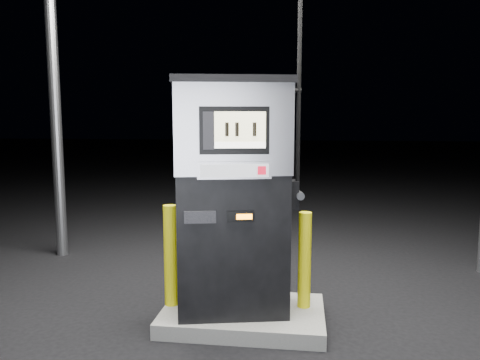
# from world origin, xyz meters

# --- Properties ---
(ground) EXTENTS (80.00, 80.00, 0.00)m
(ground) POSITION_xyz_m (0.00, 0.00, 0.00)
(ground) COLOR black
(ground) RESTS_ON ground
(pump_island) EXTENTS (1.60, 1.00, 0.15)m
(pump_island) POSITION_xyz_m (0.00, 0.00, 0.07)
(pump_island) COLOR #60605B
(pump_island) RESTS_ON ground
(fuel_dispenser) EXTENTS (1.31, 0.89, 4.70)m
(fuel_dispenser) POSITION_xyz_m (-0.10, -0.05, 1.31)
(fuel_dispenser) COLOR black
(fuel_dispenser) RESTS_ON pump_island
(bollard_left) EXTENTS (0.16, 0.16, 1.03)m
(bollard_left) POSITION_xyz_m (-0.74, 0.01, 0.66)
(bollard_left) COLOR #F4EC0D
(bollard_left) RESTS_ON pump_island
(bollard_right) EXTENTS (0.13, 0.13, 0.97)m
(bollard_right) POSITION_xyz_m (0.60, 0.13, 0.63)
(bollard_right) COLOR #F4EC0D
(bollard_right) RESTS_ON pump_island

